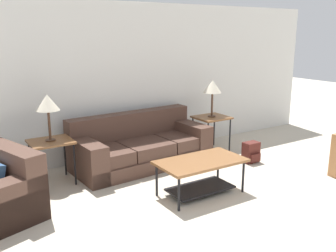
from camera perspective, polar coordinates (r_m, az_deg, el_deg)
name	(u,v)px	position (r m, az deg, el deg)	size (l,w,h in m)	color
wall_back	(123,81)	(6.43, -6.80, 6.79)	(8.54, 0.06, 2.60)	silver
couch	(140,147)	(6.11, -4.22, -3.24)	(2.27, 1.11, 0.82)	#4C3328
coffee_table	(201,169)	(4.99, 4.99, -6.55)	(1.16, 0.64, 0.48)	brown
side_table_left	(51,145)	(5.50, -17.42, -2.78)	(0.58, 0.53, 0.63)	brown
side_table_right	(212,120)	(6.78, 6.65, 0.91)	(0.58, 0.53, 0.63)	brown
table_lamp_left	(48,104)	(5.37, -17.88, 3.27)	(0.32, 0.32, 0.65)	#472D1E
table_lamp_right	(212,87)	(6.67, 6.79, 5.86)	(0.32, 0.32, 0.65)	#472D1E
backpack	(251,152)	(6.39, 12.55, -3.96)	(0.26, 0.25, 0.34)	#4C1E19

